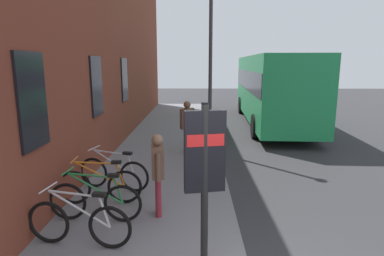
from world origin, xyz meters
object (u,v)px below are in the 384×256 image
at_px(transit_info_sign, 205,163).
at_px(street_lamp, 211,49).
at_px(bicycle_under_window, 79,223).
at_px(pedestrian_crossing_street, 187,122).
at_px(city_bus, 272,86).
at_px(bicycle_far_end, 100,186).
at_px(bicycle_mid_rack, 114,173).
at_px(bicycle_beside_lamp, 95,201).
at_px(pedestrian_near_bus, 199,135).
at_px(pedestrian_by_facade, 158,166).

distance_m(transit_info_sign, street_lamp, 6.97).
xyz_separation_m(bicycle_under_window, pedestrian_crossing_street, (5.47, -1.58, 0.66)).
height_order(city_bus, pedestrian_crossing_street, city_bus).
height_order(bicycle_far_end, street_lamp, street_lamp).
xyz_separation_m(bicycle_far_end, bicycle_mid_rack, (0.78, -0.10, -0.00)).
relative_size(bicycle_under_window, bicycle_far_end, 0.99).
height_order(bicycle_mid_rack, city_bus, city_bus).
relative_size(bicycle_mid_rack, transit_info_sign, 0.72).
bearing_deg(pedestrian_crossing_street, bicycle_beside_lamp, 161.15).
relative_size(city_bus, pedestrian_crossing_street, 6.20).
xyz_separation_m(bicycle_far_end, city_bus, (9.82, -5.78, 1.41)).
height_order(bicycle_far_end, city_bus, city_bus).
bearing_deg(pedestrian_crossing_street, bicycle_far_end, 156.06).
bearing_deg(bicycle_beside_lamp, bicycle_far_end, 10.58).
distance_m(bicycle_mid_rack, pedestrian_near_bus, 2.50).
relative_size(transit_info_sign, pedestrian_crossing_street, 1.40).
bearing_deg(city_bus, pedestrian_by_facade, 156.45).
xyz_separation_m(bicycle_mid_rack, city_bus, (9.05, -5.68, 1.41)).
bearing_deg(bicycle_under_window, street_lamp, -20.95).
bearing_deg(bicycle_under_window, bicycle_beside_lamp, -0.15).
relative_size(pedestrian_crossing_street, street_lamp, 0.30).
distance_m(bicycle_mid_rack, street_lamp, 5.32).
relative_size(bicycle_beside_lamp, city_bus, 0.17).
height_order(pedestrian_crossing_street, pedestrian_near_bus, pedestrian_crossing_street).
bearing_deg(bicycle_far_end, bicycle_under_window, -175.03).
bearing_deg(street_lamp, bicycle_far_end, 151.25).
distance_m(bicycle_mid_rack, transit_info_sign, 3.81).
bearing_deg(bicycle_beside_lamp, street_lamp, -23.92).
xyz_separation_m(pedestrian_by_facade, pedestrian_near_bus, (2.65, -0.82, 0.02)).
bearing_deg(street_lamp, bicycle_mid_rack, 147.57).
bearing_deg(pedestrian_crossing_street, transit_info_sign, -176.33).
relative_size(bicycle_under_window, street_lamp, 0.31).
height_order(pedestrian_by_facade, pedestrian_near_bus, pedestrian_near_bus).
bearing_deg(city_bus, pedestrian_crossing_street, 145.69).
bearing_deg(pedestrian_by_facade, city_bus, -23.55).
bearing_deg(pedestrian_near_bus, city_bus, -25.65).
height_order(transit_info_sign, pedestrian_by_facade, transit_info_sign).
distance_m(bicycle_beside_lamp, pedestrian_crossing_street, 4.94).
relative_size(bicycle_far_end, bicycle_mid_rack, 1.03).
bearing_deg(bicycle_mid_rack, pedestrian_crossing_street, -27.58).
bearing_deg(bicycle_under_window, bicycle_far_end, 4.97).
xyz_separation_m(transit_info_sign, city_bus, (12.05, -3.66, 0.20)).
height_order(transit_info_sign, city_bus, city_bus).
distance_m(bicycle_mid_rack, pedestrian_by_facade, 1.84).
height_order(city_bus, pedestrian_near_bus, city_bus).
bearing_deg(pedestrian_by_facade, transit_info_sign, -154.20).
distance_m(bicycle_under_window, transit_info_sign, 2.40).
bearing_deg(pedestrian_by_facade, pedestrian_crossing_street, -5.78).
distance_m(bicycle_beside_lamp, bicycle_mid_rack, 1.53).
bearing_deg(pedestrian_near_bus, bicycle_mid_rack, 124.60).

